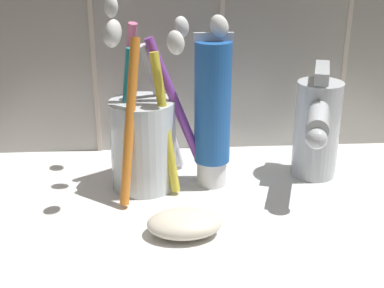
{
  "coord_description": "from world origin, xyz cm",
  "views": [
    {
      "loc": [
        -5.86,
        -42.29,
        27.24
      ],
      "look_at": [
        -2.86,
        3.1,
        8.43
      ],
      "focal_mm": 50.0,
      "sensor_mm": 36.0,
      "label": 1
    }
  ],
  "objects_px": {
    "toothpaste_tube": "(212,112)",
    "sink_faucet": "(317,126)",
    "soap_bar": "(184,224)",
    "toothbrush_cup": "(144,134)"
  },
  "relations": [
    {
      "from": "toothpaste_tube",
      "to": "sink_faucet",
      "type": "distance_m",
      "value": 0.11
    },
    {
      "from": "soap_bar",
      "to": "sink_faucet",
      "type": "bearing_deg",
      "value": 36.42
    },
    {
      "from": "toothbrush_cup",
      "to": "sink_faucet",
      "type": "height_order",
      "value": "toothbrush_cup"
    },
    {
      "from": "sink_faucet",
      "to": "soap_bar",
      "type": "xyz_separation_m",
      "value": [
        -0.14,
        -0.11,
        -0.05
      ]
    },
    {
      "from": "toothbrush_cup",
      "to": "sink_faucet",
      "type": "relative_size",
      "value": 1.58
    },
    {
      "from": "toothbrush_cup",
      "to": "toothpaste_tube",
      "type": "relative_size",
      "value": 1.19
    },
    {
      "from": "toothpaste_tube",
      "to": "soap_bar",
      "type": "bearing_deg",
      "value": -109.04
    },
    {
      "from": "soap_bar",
      "to": "toothbrush_cup",
      "type": "bearing_deg",
      "value": 109.41
    },
    {
      "from": "toothpaste_tube",
      "to": "soap_bar",
      "type": "relative_size",
      "value": 2.41
    },
    {
      "from": "sink_faucet",
      "to": "toothpaste_tube",
      "type": "bearing_deg",
      "value": -68.37
    }
  ]
}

